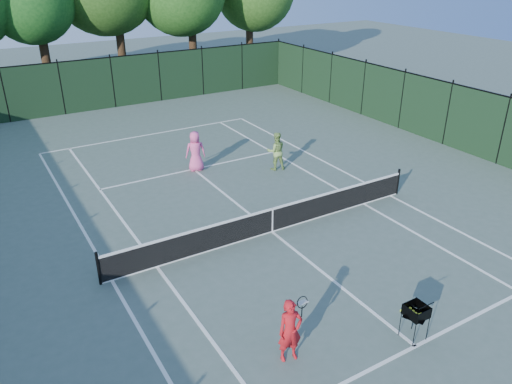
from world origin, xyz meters
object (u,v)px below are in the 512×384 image
coach (290,331)px  ball_hopper (416,311)px  player_pink (195,151)px  player_green (276,151)px  loose_ball_midcourt (401,311)px

coach → ball_hopper: size_ratio=1.67×
player_pink → ball_hopper: (0.10, -12.38, -0.08)m
coach → player_green: size_ratio=0.95×
coach → loose_ball_midcourt: coach is taller
player_pink → player_green: bearing=166.8°
loose_ball_midcourt → player_pink: bearing=92.9°
player_green → loose_ball_midcourt: size_ratio=24.76×
coach → player_pink: 11.75m
coach → loose_ball_midcourt: (3.47, -0.14, -0.77)m
player_green → loose_ball_midcourt: 10.19m
player_pink → ball_hopper: size_ratio=1.84×
player_pink → loose_ball_midcourt: (0.59, -11.53, -0.85)m
player_green → loose_ball_midcourt: (-2.46, -9.86, -0.81)m
coach → ball_hopper: coach is taller
coach → loose_ball_midcourt: bearing=8.3°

